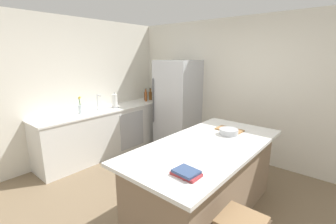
{
  "coord_description": "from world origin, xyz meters",
  "views": [
    {
      "loc": [
        1.68,
        -1.89,
        1.92
      ],
      "look_at": [
        -0.76,
        0.97,
        1.0
      ],
      "focal_mm": 24.61,
      "sensor_mm": 36.0,
      "label": 1
    }
  ],
  "objects_px": {
    "whiskey_bottle": "(150,95)",
    "cutting_board": "(229,130)",
    "sink_faucet": "(98,102)",
    "cookbook_stack": "(186,173)",
    "kitchen_island": "(206,178)",
    "flower_vase": "(80,108)",
    "paper_towel_roll": "(115,101)",
    "vinegar_bottle": "(146,96)",
    "refrigerator": "(177,105)",
    "syrup_bottle": "(146,96)",
    "olive_oil_bottle": "(154,95)",
    "mixing_bowl": "(229,132)"
  },
  "relations": [
    {
      "from": "whiskey_bottle",
      "to": "cutting_board",
      "type": "bearing_deg",
      "value": -20.55
    },
    {
      "from": "sink_faucet",
      "to": "cookbook_stack",
      "type": "bearing_deg",
      "value": -18.7
    },
    {
      "from": "kitchen_island",
      "to": "flower_vase",
      "type": "relative_size",
      "value": 6.94
    },
    {
      "from": "sink_faucet",
      "to": "paper_towel_roll",
      "type": "xyz_separation_m",
      "value": [
        0.09,
        0.32,
        -0.02
      ]
    },
    {
      "from": "sink_faucet",
      "to": "vinegar_bottle",
      "type": "relative_size",
      "value": 1.03
    },
    {
      "from": "refrigerator",
      "to": "flower_vase",
      "type": "distance_m",
      "value": 1.92
    },
    {
      "from": "kitchen_island",
      "to": "sink_faucet",
      "type": "xyz_separation_m",
      "value": [
        -2.53,
        0.18,
        0.6
      ]
    },
    {
      "from": "syrup_bottle",
      "to": "vinegar_bottle",
      "type": "height_order",
      "value": "vinegar_bottle"
    },
    {
      "from": "kitchen_island",
      "to": "cookbook_stack",
      "type": "bearing_deg",
      "value": -72.05
    },
    {
      "from": "olive_oil_bottle",
      "to": "mixing_bowl",
      "type": "distance_m",
      "value": 2.77
    },
    {
      "from": "cutting_board",
      "to": "vinegar_bottle",
      "type": "bearing_deg",
      "value": 163.19
    },
    {
      "from": "syrup_bottle",
      "to": "mixing_bowl",
      "type": "relative_size",
      "value": 1.04
    },
    {
      "from": "flower_vase",
      "to": "vinegar_bottle",
      "type": "bearing_deg",
      "value": 87.32
    },
    {
      "from": "kitchen_island",
      "to": "vinegar_bottle",
      "type": "bearing_deg",
      "value": 150.58
    },
    {
      "from": "refrigerator",
      "to": "paper_towel_roll",
      "type": "xyz_separation_m",
      "value": [
        -0.81,
        -1.0,
        0.12
      ]
    },
    {
      "from": "sink_faucet",
      "to": "whiskey_bottle",
      "type": "distance_m",
      "value": 1.38
    },
    {
      "from": "flower_vase",
      "to": "cutting_board",
      "type": "bearing_deg",
      "value": 18.79
    },
    {
      "from": "whiskey_bottle",
      "to": "vinegar_bottle",
      "type": "distance_m",
      "value": 0.2
    },
    {
      "from": "sink_faucet",
      "to": "cookbook_stack",
      "type": "xyz_separation_m",
      "value": [
        2.77,
        -0.94,
        -0.13
      ]
    },
    {
      "from": "whiskey_bottle",
      "to": "cookbook_stack",
      "type": "distance_m",
      "value": 3.58
    },
    {
      "from": "mixing_bowl",
      "to": "kitchen_island",
      "type": "bearing_deg",
      "value": -94.84
    },
    {
      "from": "paper_towel_roll",
      "to": "whiskey_bottle",
      "type": "bearing_deg",
      "value": 92.56
    },
    {
      "from": "olive_oil_bottle",
      "to": "syrup_bottle",
      "type": "xyz_separation_m",
      "value": [
        -0.08,
        -0.18,
        -0.01
      ]
    },
    {
      "from": "cookbook_stack",
      "to": "cutting_board",
      "type": "distance_m",
      "value": 1.43
    },
    {
      "from": "whiskey_bottle",
      "to": "cutting_board",
      "type": "xyz_separation_m",
      "value": [
        2.45,
        -0.92,
        -0.1
      ]
    },
    {
      "from": "flower_vase",
      "to": "paper_towel_roll",
      "type": "bearing_deg",
      "value": 84.4
    },
    {
      "from": "refrigerator",
      "to": "kitchen_island",
      "type": "bearing_deg",
      "value": -42.8
    },
    {
      "from": "kitchen_island",
      "to": "refrigerator",
      "type": "relative_size",
      "value": 1.19
    },
    {
      "from": "olive_oil_bottle",
      "to": "syrup_bottle",
      "type": "relative_size",
      "value": 1.14
    },
    {
      "from": "kitchen_island",
      "to": "vinegar_bottle",
      "type": "distance_m",
      "value": 2.85
    },
    {
      "from": "sink_faucet",
      "to": "cutting_board",
      "type": "bearing_deg",
      "value": 10.48
    },
    {
      "from": "refrigerator",
      "to": "cutting_board",
      "type": "distance_m",
      "value": 1.82
    },
    {
      "from": "cutting_board",
      "to": "paper_towel_roll",
      "type": "bearing_deg",
      "value": -176.69
    },
    {
      "from": "kitchen_island",
      "to": "whiskey_bottle",
      "type": "bearing_deg",
      "value": 147.78
    },
    {
      "from": "paper_towel_roll",
      "to": "vinegar_bottle",
      "type": "bearing_deg",
      "value": 89.71
    },
    {
      "from": "olive_oil_bottle",
      "to": "cookbook_stack",
      "type": "relative_size",
      "value": 1.18
    },
    {
      "from": "olive_oil_bottle",
      "to": "paper_towel_roll",
      "type": "bearing_deg",
      "value": -88.75
    },
    {
      "from": "vinegar_bottle",
      "to": "cutting_board",
      "type": "distance_m",
      "value": 2.51
    },
    {
      "from": "paper_towel_roll",
      "to": "refrigerator",
      "type": "bearing_deg",
      "value": 51.05
    },
    {
      "from": "mixing_bowl",
      "to": "sink_faucet",
      "type": "bearing_deg",
      "value": -173.53
    },
    {
      "from": "cutting_board",
      "to": "cookbook_stack",
      "type": "bearing_deg",
      "value": -78.89
    },
    {
      "from": "paper_towel_roll",
      "to": "cookbook_stack",
      "type": "distance_m",
      "value": 2.97
    },
    {
      "from": "flower_vase",
      "to": "vinegar_bottle",
      "type": "xyz_separation_m",
      "value": [
        0.07,
        1.57,
        0.01
      ]
    },
    {
      "from": "paper_towel_roll",
      "to": "cookbook_stack",
      "type": "height_order",
      "value": "paper_towel_roll"
    },
    {
      "from": "paper_towel_roll",
      "to": "olive_oil_bottle",
      "type": "relative_size",
      "value": 1.07
    },
    {
      "from": "kitchen_island",
      "to": "refrigerator",
      "type": "bearing_deg",
      "value": 137.2
    },
    {
      "from": "sink_faucet",
      "to": "mixing_bowl",
      "type": "bearing_deg",
      "value": 6.47
    },
    {
      "from": "syrup_bottle",
      "to": "cutting_board",
      "type": "bearing_deg",
      "value": -18.07
    },
    {
      "from": "flower_vase",
      "to": "mixing_bowl",
      "type": "relative_size",
      "value": 1.29
    },
    {
      "from": "sink_faucet",
      "to": "paper_towel_roll",
      "type": "distance_m",
      "value": 0.34
    }
  ]
}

